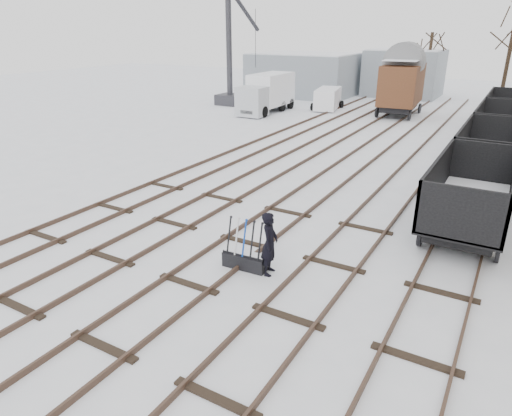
{
  "coord_description": "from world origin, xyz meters",
  "views": [
    {
      "loc": [
        6.96,
        -8.35,
        6.51
      ],
      "look_at": [
        0.25,
        3.2,
        1.2
      ],
      "focal_mm": 32.0,
      "sensor_mm": 36.0,
      "label": 1
    }
  ],
  "objects": [
    {
      "name": "crane",
      "position": [
        -15.95,
        26.69,
        2.72
      ],
      "size": [
        2.08,
        6.0,
        10.33
      ],
      "rotation": [
        0.0,
        0.0,
        -0.01
      ],
      "color": "#2E2E33",
      "rests_on": "ground"
    },
    {
      "name": "freight_wagon_b",
      "position": [
        6.0,
        13.98,
        0.95
      ],
      "size": [
        2.42,
        6.06,
        2.48
      ],
      "color": "black",
      "rests_on": "ground"
    },
    {
      "name": "ground",
      "position": [
        0.0,
        0.0,
        0.0
      ],
      "size": [
        120.0,
        120.0,
        0.0
      ],
      "primitive_type": "plane",
      "color": "white",
      "rests_on": "ground"
    },
    {
      "name": "ground_frame",
      "position": [
        0.83,
        1.57,
        0.28
      ],
      "size": [
        1.32,
        0.49,
        1.49
      ],
      "rotation": [
        0.0,
        0.0,
        0.05
      ],
      "color": "black",
      "rests_on": "ground"
    },
    {
      "name": "freight_wagon_d",
      "position": [
        6.0,
        26.78,
        0.95
      ],
      "size": [
        2.42,
        6.06,
        2.48
      ],
      "color": "black",
      "rests_on": "ground"
    },
    {
      "name": "lorry",
      "position": [
        -11.22,
        24.65,
        1.55
      ],
      "size": [
        2.25,
        6.68,
        3.01
      ],
      "rotation": [
        0.0,
        0.0,
        0.01
      ],
      "color": "black",
      "rests_on": "ground"
    },
    {
      "name": "shed_left",
      "position": [
        -13.0,
        36.0,
        2.05
      ],
      "size": [
        10.0,
        8.0,
        4.1
      ],
      "color": "#8F99A1",
      "rests_on": "ground"
    },
    {
      "name": "tree_far_left",
      "position": [
        -1.63,
        39.08,
        3.03
      ],
      "size": [
        0.3,
        0.3,
        6.07
      ],
      "primitive_type": "cylinder",
      "color": "black",
      "rests_on": "ground"
    },
    {
      "name": "panel_van",
      "position": [
        -7.45,
        28.51,
        0.9
      ],
      "size": [
        2.46,
        4.19,
        1.73
      ],
      "rotation": [
        0.0,
        0.0,
        0.21
      ],
      "color": "white",
      "rests_on": "ground"
    },
    {
      "name": "tree_far_right",
      "position": [
        5.24,
        33.69,
        3.88
      ],
      "size": [
        0.3,
        0.3,
        7.76
      ],
      "primitive_type": "cylinder",
      "color": "black",
      "rests_on": "ground"
    },
    {
      "name": "shed_right",
      "position": [
        -4.0,
        40.0,
        2.25
      ],
      "size": [
        7.0,
        6.0,
        4.5
      ],
      "color": "#8F99A1",
      "rests_on": "ground"
    },
    {
      "name": "freight_wagon_c",
      "position": [
        6.0,
        20.38,
        0.95
      ],
      "size": [
        2.42,
        6.06,
        2.48
      ],
      "color": "black",
      "rests_on": "ground"
    },
    {
      "name": "freight_wagon_a",
      "position": [
        6.0,
        7.58,
        0.95
      ],
      "size": [
        2.42,
        6.06,
        2.48
      ],
      "color": "black",
      "rests_on": "ground"
    },
    {
      "name": "box_van_wagon",
      "position": [
        -1.51,
        28.68,
        2.49
      ],
      "size": [
        3.38,
        5.8,
        4.27
      ],
      "rotation": [
        0.0,
        0.0,
        0.08
      ],
      "color": "black",
      "rests_on": "ground"
    },
    {
      "name": "worker",
      "position": [
        1.58,
        1.67,
        0.93
      ],
      "size": [
        0.59,
        0.76,
        1.85
      ],
      "primitive_type": "imported",
      "rotation": [
        0.0,
        0.0,
        1.8
      ],
      "color": "black",
      "rests_on": "ground"
    },
    {
      "name": "tracks",
      "position": [
        -0.0,
        13.67,
        0.07
      ],
      "size": [
        13.9,
        52.0,
        0.16
      ],
      "color": "black",
      "rests_on": "ground"
    }
  ]
}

